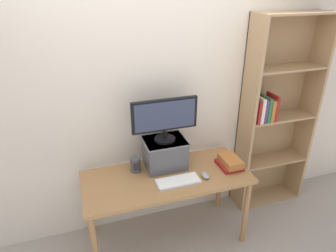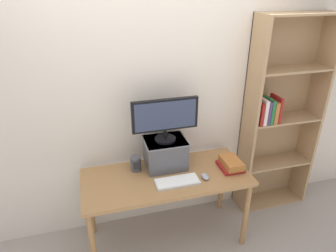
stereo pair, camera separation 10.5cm
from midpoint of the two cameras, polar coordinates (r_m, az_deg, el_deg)
name	(u,v)px [view 1 (the left image)]	position (r m, az deg, el deg)	size (l,w,h in m)	color
ground_plane	(167,237)	(3.20, -1.26, -20.37)	(12.00, 12.00, 0.00)	#9E9389
back_wall	(153,101)	(2.80, -3.98, 4.68)	(7.00, 0.08, 2.60)	beige
desk	(167,183)	(2.76, -1.39, -10.83)	(1.49, 0.63, 0.74)	#9E7042
bookshelf_unit	(274,115)	(3.29, 18.76, 1.94)	(0.78, 0.28, 2.06)	tan
riser_box	(165,153)	(2.77, -1.71, -5.09)	(0.39, 0.31, 0.27)	#515156
computer_monitor	(165,118)	(2.60, -1.80, 1.60)	(0.59, 0.19, 0.39)	black
keyboard	(178,181)	(2.62, 0.77, -10.51)	(0.38, 0.16, 0.02)	silver
computer_mouse	(205,175)	(2.69, 6.00, -9.34)	(0.06, 0.10, 0.04)	#99999E
book_stack	(230,162)	(2.85, 10.70, -6.85)	(0.20, 0.24, 0.10)	maroon
desk_speaker	(136,164)	(2.75, -7.30, -7.29)	(0.10, 0.10, 0.14)	#4C4C51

